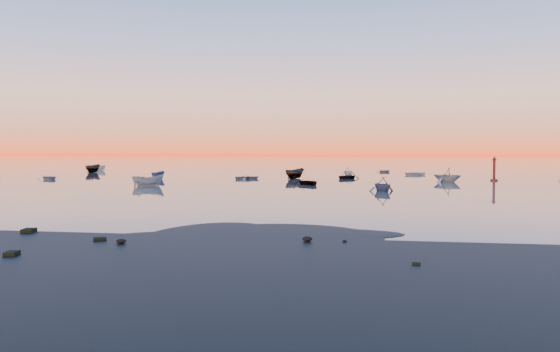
# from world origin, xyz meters

# --- Properties ---
(ground) EXTENTS (600.00, 600.00, 0.00)m
(ground) POSITION_xyz_m (0.00, 100.00, 0.00)
(ground) COLOR #645C53
(ground) RESTS_ON ground
(mud_lobes) EXTENTS (140.00, 6.00, 0.07)m
(mud_lobes) POSITION_xyz_m (0.00, -1.00, 0.01)
(mud_lobes) COLOR black
(mud_lobes) RESTS_ON ground
(moored_fleet) EXTENTS (124.00, 58.00, 1.20)m
(moored_fleet) POSITION_xyz_m (0.00, 53.00, 0.00)
(moored_fleet) COLOR silver
(moored_fleet) RESTS_ON ground
(boat_near_center) EXTENTS (3.09, 3.97, 1.27)m
(boat_near_center) POSITION_xyz_m (-18.59, 33.21, 0.00)
(boat_near_center) COLOR gray
(boat_near_center) RESTS_ON ground
(boat_near_right) EXTENTS (3.54, 2.85, 1.13)m
(boat_near_right) POSITION_xyz_m (8.42, 28.37, 0.00)
(boat_near_right) COLOR navy
(boat_near_right) RESTS_ON ground
(channel_marker) EXTENTS (0.98, 0.98, 3.48)m
(channel_marker) POSITION_xyz_m (24.02, 51.32, 1.37)
(channel_marker) COLOR #4C1011
(channel_marker) RESTS_ON ground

